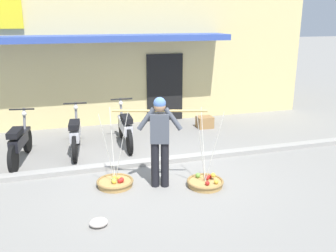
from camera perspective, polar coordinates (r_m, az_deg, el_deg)
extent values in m
plane|color=gray|center=(7.39, -1.26, -7.83)|extent=(90.00, 90.00, 0.00)
cube|color=gray|center=(8.00, -2.60, -5.51)|extent=(20.00, 0.24, 0.10)
cylinder|color=black|center=(6.84, -0.48, -5.96)|extent=(0.15, 0.15, 0.86)
cylinder|color=black|center=(6.85, -2.00, -5.95)|extent=(0.15, 0.15, 0.86)
cube|color=#474C56|center=(6.61, -1.28, -0.34)|extent=(0.38, 0.29, 0.54)
sphere|color=tan|center=(6.50, -1.30, 3.08)|extent=(0.21, 0.21, 0.21)
sphere|color=#4C70B2|center=(6.49, -1.30, 3.51)|extent=(0.22, 0.22, 0.22)
cylinder|color=#474C56|center=(6.56, 0.81, 1.08)|extent=(0.35, 0.18, 0.43)
cylinder|color=#474C56|center=(6.57, -3.38, 1.08)|extent=(0.35, 0.18, 0.43)
cylinder|color=tan|center=(6.52, -1.29, 2.35)|extent=(1.63, 0.53, 0.04)
cylinder|color=#B2894C|center=(7.03, 5.74, -8.83)|extent=(0.64, 0.64, 0.09)
torus|color=olive|center=(7.01, 5.75, -8.46)|extent=(0.69, 0.69, 0.05)
sphere|color=red|center=(7.13, 6.49, -7.75)|extent=(0.08, 0.08, 0.08)
sphere|color=#6EAA41|center=(7.14, 4.63, -7.58)|extent=(0.09, 0.09, 0.09)
sphere|color=gold|center=(6.92, 7.44, -8.53)|extent=(0.08, 0.08, 0.08)
sphere|color=#AC1F1B|center=(7.06, 6.01, -7.91)|extent=(0.10, 0.10, 0.10)
sphere|color=red|center=(6.85, 6.08, -8.76)|extent=(0.08, 0.08, 0.08)
sphere|color=gold|center=(7.05, 6.98, -7.52)|extent=(0.09, 0.09, 0.09)
cylinder|color=silver|center=(6.88, 5.45, -2.87)|extent=(0.01, 0.31, 1.36)
cylinder|color=silver|center=(6.64, 5.14, -3.58)|extent=(0.27, 0.16, 1.36)
cylinder|color=silver|center=(6.74, 7.17, -3.35)|extent=(0.27, 0.16, 1.36)
cylinder|color=#B2894C|center=(7.07, -8.14, -8.78)|extent=(0.64, 0.64, 0.09)
torus|color=olive|center=(7.05, -8.16, -8.41)|extent=(0.69, 0.69, 0.05)
sphere|color=yellow|center=(6.95, -8.31, -8.44)|extent=(0.09, 0.09, 0.09)
sphere|color=#71AE42|center=(7.00, -8.35, -8.23)|extent=(0.09, 0.09, 0.09)
sphere|color=red|center=(6.96, -7.43, -8.37)|extent=(0.09, 0.09, 0.09)
sphere|color=red|center=(6.98, -7.19, -8.24)|extent=(0.10, 0.10, 0.10)
sphere|color=yellow|center=(7.06, -7.53, -8.00)|extent=(0.08, 0.08, 0.08)
sphere|color=gold|center=(7.01, -8.24, -7.84)|extent=(0.08, 0.08, 0.08)
cylinder|color=silver|center=(6.93, -8.58, -2.84)|extent=(0.01, 0.31, 1.36)
cylinder|color=silver|center=(6.71, -9.38, -3.54)|extent=(0.27, 0.16, 1.36)
cylinder|color=silver|center=(6.74, -7.22, -3.35)|extent=(0.27, 0.16, 1.36)
cylinder|color=black|center=(9.21, -20.84, -2.03)|extent=(0.17, 0.59, 0.58)
cylinder|color=black|center=(8.07, -22.74, -4.79)|extent=(0.17, 0.59, 0.58)
cube|color=black|center=(9.13, -21.01, -0.47)|extent=(0.18, 0.30, 0.06)
cube|color=black|center=(8.48, -22.04, -2.14)|extent=(0.34, 0.92, 0.24)
cube|color=black|center=(8.24, -22.51, -0.96)|extent=(0.31, 0.59, 0.12)
cylinder|color=slate|center=(9.01, -21.23, 0.13)|extent=(0.11, 0.30, 0.76)
cylinder|color=black|center=(8.84, -21.61, 2.41)|extent=(0.54, 0.12, 0.04)
sphere|color=silver|center=(9.02, -21.28, 1.79)|extent=(0.11, 0.11, 0.11)
cylinder|color=black|center=(9.44, -13.75, -0.96)|extent=(0.14, 0.59, 0.58)
cylinder|color=black|center=(8.26, -14.18, -3.50)|extent=(0.14, 0.59, 0.58)
cube|color=silver|center=(9.37, -13.86, 0.56)|extent=(0.17, 0.29, 0.06)
cube|color=silver|center=(8.69, -14.09, -0.98)|extent=(0.30, 0.92, 0.24)
cube|color=black|center=(8.45, -14.26, 0.22)|extent=(0.28, 0.58, 0.12)
cylinder|color=slate|center=(9.24, -13.95, 1.17)|extent=(0.09, 0.30, 0.76)
cylinder|color=black|center=(9.07, -14.14, 3.41)|extent=(0.54, 0.10, 0.04)
sphere|color=silver|center=(9.25, -14.03, 2.79)|extent=(0.11, 0.11, 0.11)
cylinder|color=black|center=(9.69, -7.18, -0.15)|extent=(0.09, 0.58, 0.58)
cylinder|color=black|center=(8.52, -5.95, -2.46)|extent=(0.09, 0.58, 0.58)
cube|color=silver|center=(9.62, -7.23, 1.34)|extent=(0.15, 0.28, 0.06)
cube|color=silver|center=(8.94, -6.55, -0.08)|extent=(0.22, 0.90, 0.24)
cube|color=black|center=(8.71, -6.41, 1.11)|extent=(0.23, 0.57, 0.12)
cylinder|color=slate|center=(9.49, -7.17, 1.94)|extent=(0.07, 0.30, 0.76)
cylinder|color=black|center=(9.32, -7.19, 4.14)|extent=(0.54, 0.05, 0.04)
sphere|color=silver|center=(9.51, -7.30, 3.51)|extent=(0.11, 0.11, 0.11)
cube|color=#DBC684|center=(13.11, -12.11, 12.00)|extent=(13.00, 5.00, 4.20)
cube|color=#334CA3|center=(10.10, -10.70, 13.13)|extent=(7.15, 1.00, 0.16)
cube|color=black|center=(11.13, -0.50, 5.91)|extent=(1.10, 0.06, 2.00)
ellipsoid|color=silver|center=(5.84, -10.64, -14.41)|extent=(0.28, 0.22, 0.14)
cube|color=olive|center=(10.58, 5.68, 0.59)|extent=(0.44, 0.36, 0.32)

